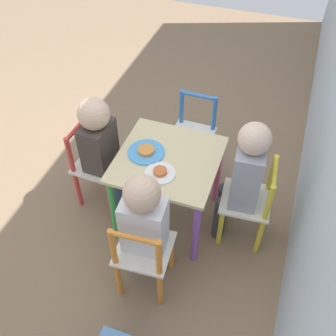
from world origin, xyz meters
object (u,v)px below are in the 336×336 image
child_back (244,175)px  plate_front (146,152)px  kids_table (168,170)px  plate_right (160,173)px  child_right (145,221)px  child_front (102,144)px  chair_yellow (250,203)px  chair_orange (143,255)px  chair_red (96,166)px  chair_blue (193,137)px

child_back → plate_front: child_back is taller
kids_table → plate_right: 0.15m
kids_table → child_right: bearing=3.8°
child_front → plate_front: bearing=-91.1°
chair_yellow → plate_front: size_ratio=2.75×
child_back → child_front: bearing=-93.4°
kids_table → child_front: (-0.02, -0.39, 0.05)m
child_right → child_back: bearing=-134.9°
child_back → plate_front: (0.03, -0.51, 0.03)m
plate_right → child_front: bearing=-109.4°
child_right → plate_front: (-0.39, -0.15, 0.04)m
chair_yellow → kids_table: bearing=-90.0°
child_right → plate_right: bearing=-88.3°
kids_table → child_back: child_back is taller
chair_orange → chair_red: bearing=-48.2°
kids_table → chair_blue: bearing=179.0°
child_back → kids_table: bearing=-90.0°
kids_table → plate_right: size_ratio=3.40×
chair_orange → chair_yellow: bearing=-134.8°
chair_red → child_front: size_ratio=0.72×
chair_orange → plate_front: size_ratio=2.75×
chair_blue → plate_right: bearing=-89.8°
kids_table → child_front: size_ratio=0.71×
chair_red → plate_front: chair_red is taller
child_front → child_right: 0.58m
chair_yellow → chair_blue: size_ratio=1.00×
chair_orange → chair_yellow: (-0.48, 0.42, 0.00)m
chair_orange → child_front: (-0.47, -0.42, 0.19)m
chair_orange → plate_front: (-0.45, -0.15, 0.23)m
chair_yellow → child_front: child_front is taller
chair_blue → child_front: bearing=-131.5°
chair_blue → chair_orange: bearing=-87.6°
kids_table → chair_yellow: (-0.03, 0.45, -0.14)m
kids_table → chair_yellow: chair_yellow is taller
child_right → kids_table: bearing=-90.0°
kids_table → chair_red: chair_red is taller
kids_table → chair_blue: size_ratio=0.98×
child_front → child_right: size_ratio=0.99×
plate_front → chair_yellow: bearing=93.3°
child_front → plate_front: 0.27m
chair_red → plate_right: 0.53m
kids_table → child_right: 0.39m
chair_blue → child_back: size_ratio=0.68×
plate_right → kids_table: bearing=180.0°
child_right → child_back: child_back is taller
child_front → kids_table: bearing=-90.0°
chair_blue → child_right: child_right is taller
chair_blue → child_front: (0.44, -0.40, 0.19)m
chair_yellow → plate_front: bearing=-90.9°
chair_blue → chair_red: bearing=-135.8°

